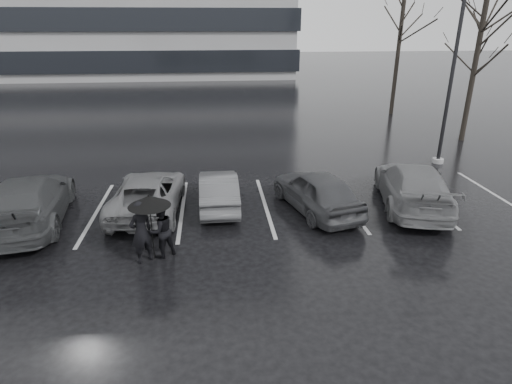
{
  "coord_description": "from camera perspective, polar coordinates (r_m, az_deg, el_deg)",
  "views": [
    {
      "loc": [
        -1.1,
        -10.78,
        5.84
      ],
      "look_at": [
        0.13,
        1.0,
        1.1
      ],
      "focal_mm": 30.0,
      "sensor_mm": 36.0,
      "label": 1
    }
  ],
  "objects": [
    {
      "name": "car_west_b",
      "position": [
        14.41,
        -14.2,
        -0.12
      ],
      "size": [
        2.29,
        4.58,
        1.25
      ],
      "primitive_type": "imported",
      "rotation": [
        0.0,
        0.0,
        3.09
      ],
      "color": "#4D4D50",
      "rests_on": "ground"
    },
    {
      "name": "lamp_post",
      "position": [
        19.91,
        24.78,
        14.68
      ],
      "size": [
        0.48,
        0.48,
        8.8
      ],
      "rotation": [
        0.0,
        0.0,
        0.38
      ],
      "color": "#949597",
      "rests_on": "ground"
    },
    {
      "name": "car_west_c",
      "position": [
        14.8,
        -28.02,
        -1.02
      ],
      "size": [
        2.78,
        5.36,
        1.49
      ],
      "primitive_type": "imported",
      "rotation": [
        0.0,
        0.0,
        3.28
      ],
      "color": "black",
      "rests_on": "ground"
    },
    {
      "name": "umbrella",
      "position": [
        11.02,
        -14.08,
        -1.17
      ],
      "size": [
        1.08,
        1.08,
        1.82
      ],
      "color": "black",
      "rests_on": "ground"
    },
    {
      "name": "stall_stripes",
      "position": [
        14.51,
        -4.26,
        -1.98
      ],
      "size": [
        19.72,
        5.0,
        0.0
      ],
      "color": "#ABABAD",
      "rests_on": "ground"
    },
    {
      "name": "car_west_a",
      "position": [
        14.38,
        -5.01,
        0.32
      ],
      "size": [
        1.3,
        3.61,
        1.18
      ],
      "primitive_type": "imported",
      "rotation": [
        0.0,
        0.0,
        3.15
      ],
      "color": "#313134",
      "rests_on": "ground"
    },
    {
      "name": "pedestrian_right",
      "position": [
        11.5,
        -12.58,
        -5.02
      ],
      "size": [
        0.93,
        0.88,
        1.51
      ],
      "primitive_type": "imported",
      "rotation": [
        0.0,
        0.0,
        3.74
      ],
      "color": "black",
      "rests_on": "ground"
    },
    {
      "name": "tree_north",
      "position": [
        30.35,
        18.48,
        17.76
      ],
      "size": [
        0.26,
        0.26,
        8.5
      ],
      "primitive_type": "cylinder",
      "color": "black",
      "rests_on": "ground"
    },
    {
      "name": "tree_east",
      "position": [
        24.64,
        27.23,
        15.24
      ],
      "size": [
        0.26,
        0.26,
        8.0
      ],
      "primitive_type": "cylinder",
      "color": "black",
      "rests_on": "ground"
    },
    {
      "name": "car_east",
      "position": [
        15.29,
        20.16,
        0.87
      ],
      "size": [
        3.16,
        5.32,
        1.45
      ],
      "primitive_type": "imported",
      "rotation": [
        0.0,
        0.0,
        2.9
      ],
      "color": "#4D4D50",
      "rests_on": "ground"
    },
    {
      "name": "tree_ne",
      "position": [
        29.38,
        27.15,
        14.96
      ],
      "size": [
        0.26,
        0.26,
        7.0
      ],
      "primitive_type": "cylinder",
      "color": "black",
      "rests_on": "ground"
    },
    {
      "name": "pedestrian_left",
      "position": [
        11.33,
        -15.07,
        -5.16
      ],
      "size": [
        0.74,
        0.7,
        1.7
      ],
      "primitive_type": "imported",
      "rotation": [
        0.0,
        0.0,
        3.79
      ],
      "color": "black",
      "rests_on": "ground"
    },
    {
      "name": "ground",
      "position": [
        12.31,
        -0.11,
        -6.51
      ],
      "size": [
        160.0,
        160.0,
        0.0
      ],
      "primitive_type": "plane",
      "color": "black",
      "rests_on": "ground"
    },
    {
      "name": "car_main",
      "position": [
        14.1,
        8.1,
        0.14
      ],
      "size": [
        2.62,
        4.32,
        1.38
      ],
      "primitive_type": "imported",
      "rotation": [
        0.0,
        0.0,
        3.41
      ],
      "color": "black",
      "rests_on": "ground"
    }
  ]
}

